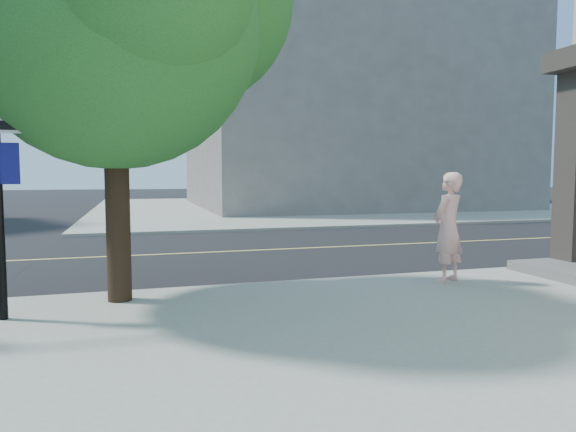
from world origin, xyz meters
name	(u,v)px	position (x,y,z in m)	size (l,w,h in m)	color
ground	(53,302)	(0.00, 0.00, 0.00)	(140.00, 140.00, 0.00)	black
road_ew	(81,258)	(0.00, 4.50, 0.01)	(140.00, 9.00, 0.01)	black
sidewalk_ne	(336,206)	(13.50, 21.50, 0.06)	(29.00, 25.00, 0.12)	#98998E
filler_ne	(341,95)	(14.00, 22.00, 7.12)	(18.00, 16.00, 14.00)	slate
man_on_phone	(448,227)	(6.55, -0.89, 1.08)	(0.70, 0.46, 1.93)	#FBB3A8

